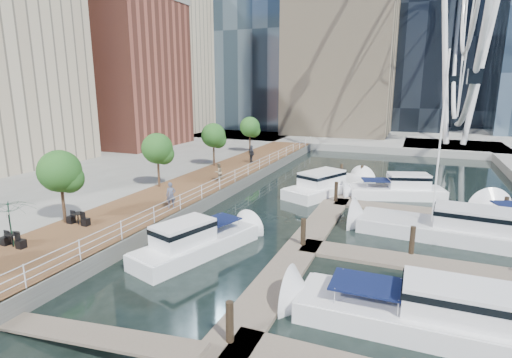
{
  "coord_description": "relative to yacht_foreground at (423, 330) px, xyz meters",
  "views": [
    {
      "loc": [
        8.76,
        -13.66,
        9.34
      ],
      "look_at": [
        -1.53,
        11.74,
        3.0
      ],
      "focal_mm": 28.0,
      "sensor_mm": 36.0,
      "label": 1
    }
  ],
  "objects": [
    {
      "name": "seawall",
      "position": [
        -15.63,
        13.27,
        0.5
      ],
      "size": [
        0.25,
        60.0,
        1.0
      ],
      "primitive_type": "cube",
      "color": "#595954",
      "rests_on": "ground"
    },
    {
      "name": "pedestrian_near",
      "position": [
        -16.55,
        7.39,
        1.92
      ],
      "size": [
        0.8,
        0.72,
        1.84
      ],
      "primitive_type": "imported",
      "rotation": [
        0.0,
        0.0,
        0.53
      ],
      "color": "#494D61",
      "rests_on": "boardwalk"
    },
    {
      "name": "land_far",
      "position": [
        -9.63,
        100.27,
        0.5
      ],
      "size": [
        200.0,
        114.0,
        1.0
      ],
      "primitive_type": "cube",
      "color": "gray",
      "rests_on": "ground"
    },
    {
      "name": "railing",
      "position": [
        -15.73,
        13.27,
        1.52
      ],
      "size": [
        0.1,
        60.0,
        1.05
      ],
      "primitive_type": null,
      "color": "white",
      "rests_on": "boardwalk"
    },
    {
      "name": "ground",
      "position": [
        -9.63,
        -1.73,
        0.0
      ],
      "size": [
        520.0,
        520.0,
        0.0
      ],
      "primitive_type": "plane",
      "color": "black",
      "rests_on": "ground"
    },
    {
      "name": "moored_yachts",
      "position": [
        0.2,
        11.04,
        0.0
      ],
      "size": [
        24.89,
        36.52,
        11.5
      ],
      "color": "silver",
      "rests_on": "ground"
    },
    {
      "name": "pier",
      "position": [
        4.37,
        50.27,
        0.5
      ],
      "size": [
        14.0,
        12.0,
        1.0
      ],
      "primitive_type": "cube",
      "color": "gray",
      "rests_on": "ground"
    },
    {
      "name": "boardwalk",
      "position": [
        -18.63,
        13.27,
        0.5
      ],
      "size": [
        6.0,
        60.0,
        1.0
      ],
      "primitive_type": "cube",
      "color": "brown",
      "rests_on": "ground"
    },
    {
      "name": "yacht_foreground",
      "position": [
        0.0,
        0.0,
        0.0
      ],
      "size": [
        10.92,
        2.95,
        2.15
      ],
      "primitive_type": null,
      "rotation": [
        0.0,
        0.0,
        1.57
      ],
      "color": "white",
      "rests_on": "ground"
    },
    {
      "name": "pedestrian_mid",
      "position": [
        -17.27,
        16.07,
        1.82
      ],
      "size": [
        0.9,
        0.98,
        1.64
      ],
      "primitive_type": "imported",
      "rotation": [
        0.0,
        0.0,
        -2.0
      ],
      "color": "gray",
      "rests_on": "boardwalk"
    },
    {
      "name": "midrise_condos",
      "position": [
        -43.2,
        25.09,
        13.42
      ],
      "size": [
        19.0,
        67.0,
        28.0
      ],
      "color": "#BCAD8E",
      "rests_on": "ground"
    },
    {
      "name": "street_trees",
      "position": [
        -21.03,
        12.27,
        4.29
      ],
      "size": [
        2.6,
        42.6,
        4.6
      ],
      "color": "#3F2B1C",
      "rests_on": "ground"
    },
    {
      "name": "pedestrian_far",
      "position": [
        -17.98,
        25.49,
        1.99
      ],
      "size": [
        1.21,
        1.08,
        1.97
      ],
      "primitive_type": "imported",
      "rotation": [
        0.0,
        0.0,
        2.5
      ],
      "color": "#343841",
      "rests_on": "boardwalk"
    },
    {
      "name": "floating_docks",
      "position": [
        -1.67,
        8.25,
        0.49
      ],
      "size": [
        16.0,
        34.0,
        2.6
      ],
      "color": "#6D6051",
      "rests_on": "ground"
    }
  ]
}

